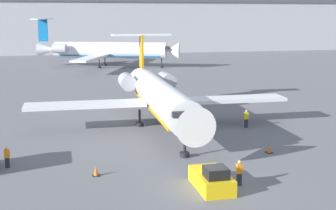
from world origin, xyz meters
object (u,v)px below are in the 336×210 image
object	(u,v)px
pushback_tug	(212,179)
worker_near_tug	(239,172)
worker_on_apron	(7,157)
airplane_parked_far_left	(106,50)
traffic_cone_left	(96,171)
worker_by_wing	(246,118)
airplane_main	(160,95)
traffic_cone_right	(269,149)

from	to	relation	value
pushback_tug	worker_near_tug	distance (m)	2.04
pushback_tug	worker_on_apron	bearing A→B (deg)	150.54
airplane_parked_far_left	traffic_cone_left	bearing A→B (deg)	-96.53
pushback_tug	airplane_parked_far_left	size ratio (longest dim) A/B	0.12
worker_by_wing	traffic_cone_left	distance (m)	19.86
worker_on_apron	traffic_cone_left	world-z (taller)	worker_on_apron
worker_by_wing	traffic_cone_left	world-z (taller)	worker_by_wing
worker_near_tug	worker_by_wing	distance (m)	17.02
worker_on_apron	airplane_parked_far_left	size ratio (longest dim) A/B	0.05
worker_near_tug	worker_by_wing	xyz separation A→B (m)	(6.99, 15.52, 0.05)
pushback_tug	worker_on_apron	world-z (taller)	pushback_tug
worker_on_apron	traffic_cone_left	distance (m)	7.28
airplane_main	airplane_parked_far_left	size ratio (longest dim) A/B	0.78
worker_on_apron	traffic_cone_left	xyz separation A→B (m)	(6.42, -3.40, -0.50)
traffic_cone_left	airplane_parked_far_left	world-z (taller)	airplane_parked_far_left
pushback_tug	worker_by_wing	bearing A→B (deg)	60.07
worker_on_apron	traffic_cone_right	bearing A→B (deg)	-2.66
airplane_main	worker_on_apron	size ratio (longest dim) A/B	16.81
worker_by_wing	airplane_parked_far_left	xyz separation A→B (m)	(-8.07, 60.93, 2.77)
airplane_main	traffic_cone_right	bearing A→B (deg)	-58.34
worker_by_wing	worker_on_apron	distance (m)	24.08
worker_by_wing	traffic_cone_right	size ratio (longest dim) A/B	2.68
pushback_tug	airplane_parked_far_left	xyz separation A→B (m)	(0.94, 76.58, 3.10)
worker_on_apron	airplane_parked_far_left	world-z (taller)	airplane_parked_far_left
airplane_main	worker_on_apron	distance (m)	17.70
pushback_tug	worker_near_tug	bearing A→B (deg)	3.53
worker_near_tug	traffic_cone_left	xyz separation A→B (m)	(-9.34, 4.23, -0.59)
airplane_parked_far_left	pushback_tug	bearing A→B (deg)	-90.70
airplane_main	airplane_parked_far_left	bearing A→B (deg)	89.48
airplane_main	pushback_tug	xyz separation A→B (m)	(-0.40, -18.11, -2.66)
worker_by_wing	traffic_cone_left	size ratio (longest dim) A/B	2.52
airplane_parked_far_left	worker_on_apron	bearing A→B (deg)	-102.04
worker_near_tug	traffic_cone_left	bearing A→B (deg)	155.62
traffic_cone_left	airplane_main	bearing A→B (deg)	60.67
traffic_cone_left	worker_near_tug	bearing A→B (deg)	-24.38
worker_by_wing	airplane_parked_far_left	distance (m)	61.52
airplane_main	worker_near_tug	xyz separation A→B (m)	(1.61, -17.99, -2.37)
traffic_cone_left	airplane_parked_far_left	bearing A→B (deg)	83.47
pushback_tug	worker_by_wing	world-z (taller)	worker_by_wing
worker_by_wing	traffic_cone_left	xyz separation A→B (m)	(-16.33, -11.29, -0.64)
worker_by_wing	traffic_cone_right	world-z (taller)	worker_by_wing
pushback_tug	traffic_cone_left	bearing A→B (deg)	149.25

